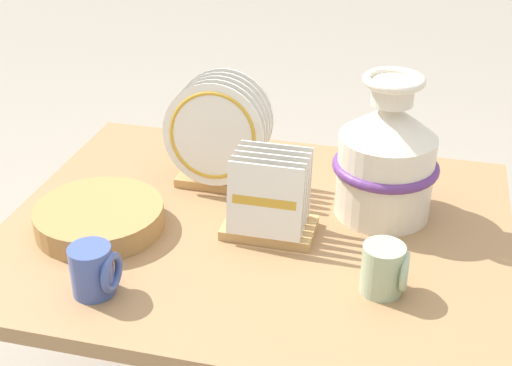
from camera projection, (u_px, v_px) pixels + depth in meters
The scene contains 7 objects.
display_table at pixel (256, 250), 1.63m from camera, with size 1.12×0.90×0.58m.
ceramic_vase at pixel (386, 157), 1.59m from camera, with size 0.24×0.24×0.33m.
dish_rack_round_plates at pixel (218, 137), 1.72m from camera, with size 0.25×0.15×0.27m.
dish_rack_square_plates at pixel (270, 204), 1.55m from camera, with size 0.20×0.14×0.19m.
wicker_charger_stack at pixel (99, 217), 1.58m from camera, with size 0.29×0.29×0.05m.
mug_sage_glaze at pixel (385, 269), 1.37m from camera, with size 0.09×0.08×0.10m.
mug_cobalt_glaze at pixel (94, 271), 1.37m from camera, with size 0.09×0.08×0.10m.
Camera 1 is at (0.33, -1.32, 1.44)m, focal length 50.00 mm.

